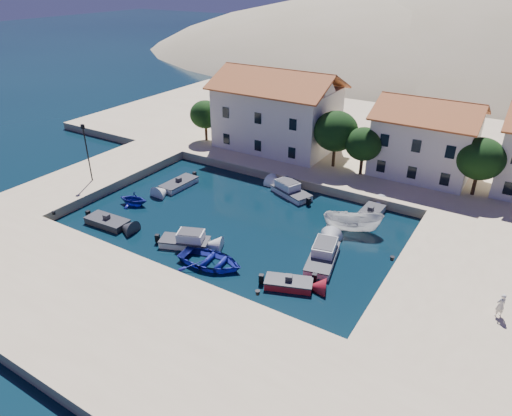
% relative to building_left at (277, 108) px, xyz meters
% --- Properties ---
extents(ground, '(400.00, 400.00, 0.00)m').
position_rel_building_left_xyz_m(ground, '(6.00, -28.00, -5.94)').
color(ground, black).
rests_on(ground, ground).
extents(quay_south, '(52.00, 12.00, 1.00)m').
position_rel_building_left_xyz_m(quay_south, '(6.00, -34.00, -5.44)').
color(quay_south, '#CCB08B').
rests_on(quay_south, ground).
extents(quay_east, '(11.00, 20.00, 1.00)m').
position_rel_building_left_xyz_m(quay_east, '(26.50, -18.00, -5.44)').
color(quay_east, '#CCB08B').
rests_on(quay_east, ground).
extents(quay_west, '(8.00, 20.00, 1.00)m').
position_rel_building_left_xyz_m(quay_west, '(-13.00, -18.00, -5.44)').
color(quay_west, '#CCB08B').
rests_on(quay_west, ground).
extents(quay_north, '(80.00, 36.00, 1.00)m').
position_rel_building_left_xyz_m(quay_north, '(8.00, 10.00, -5.44)').
color(quay_north, '#CCB08B').
rests_on(quay_north, ground).
extents(building_left, '(14.70, 9.45, 9.70)m').
position_rel_building_left_xyz_m(building_left, '(0.00, 0.00, 0.00)').
color(building_left, silver).
rests_on(building_left, quay_north).
extents(building_mid, '(10.50, 8.40, 8.30)m').
position_rel_building_left_xyz_m(building_mid, '(18.00, 1.00, -0.71)').
color(building_mid, silver).
rests_on(building_mid, quay_north).
extents(trees, '(37.30, 5.30, 6.45)m').
position_rel_building_left_xyz_m(trees, '(10.51, -2.54, -1.10)').
color(trees, '#382314').
rests_on(trees, quay_north).
extents(lamppost, '(0.35, 0.25, 6.22)m').
position_rel_building_left_xyz_m(lamppost, '(-11.50, -20.00, -1.18)').
color(lamppost, black).
rests_on(lamppost, quay_west).
extents(bollards, '(29.36, 9.56, 0.30)m').
position_rel_building_left_xyz_m(bollards, '(8.80, -24.13, -4.79)').
color(bollards, black).
rests_on(bollards, ground).
extents(motorboat_grey_sw, '(4.31, 2.08, 1.25)m').
position_rel_building_left_xyz_m(motorboat_grey_sw, '(-4.07, -24.71, -5.64)').
color(motorboat_grey_sw, '#323237').
rests_on(motorboat_grey_sw, ground).
extents(cabin_cruiser_south, '(4.60, 3.25, 1.60)m').
position_rel_building_left_xyz_m(cabin_cruiser_south, '(4.43, -23.70, -5.46)').
color(cabin_cruiser_south, silver).
rests_on(cabin_cruiser_south, ground).
extents(rowboat_south, '(5.91, 4.53, 1.14)m').
position_rel_building_left_xyz_m(rowboat_south, '(8.10, -24.90, -5.94)').
color(rowboat_south, navy).
rests_on(rowboat_south, ground).
extents(motorboat_red_se, '(3.90, 2.74, 1.25)m').
position_rel_building_left_xyz_m(motorboat_red_se, '(14.83, -24.11, -5.64)').
color(motorboat_red_se, maroon).
rests_on(motorboat_red_se, ground).
extents(cabin_cruiser_east, '(3.11, 5.39, 1.60)m').
position_rel_building_left_xyz_m(cabin_cruiser_east, '(15.59, -19.71, -5.46)').
color(cabin_cruiser_east, silver).
rests_on(cabin_cruiser_east, ground).
extents(boat_east, '(5.71, 3.90, 2.06)m').
position_rel_building_left_xyz_m(boat_east, '(15.83, -13.75, -5.94)').
color(boat_east, silver).
rests_on(boat_east, ground).
extents(motorboat_white_ne, '(1.92, 3.93, 1.25)m').
position_rel_building_left_xyz_m(motorboat_white_ne, '(16.27, -10.17, -5.64)').
color(motorboat_white_ne, silver).
rests_on(motorboat_white_ne, ground).
extents(rowboat_west, '(3.55, 3.25, 1.59)m').
position_rel_building_left_xyz_m(rowboat_west, '(-4.99, -20.42, -5.94)').
color(rowboat_west, navy).
rests_on(rowboat_west, ground).
extents(motorboat_white_west, '(2.15, 4.51, 1.25)m').
position_rel_building_left_xyz_m(motorboat_white_west, '(-3.95, -14.64, -5.64)').
color(motorboat_white_west, silver).
rests_on(motorboat_white_west, ground).
extents(cabin_cruiser_north, '(5.11, 3.65, 1.60)m').
position_rel_building_left_xyz_m(cabin_cruiser_north, '(7.61, -10.11, -5.46)').
color(cabin_cruiser_north, silver).
rests_on(cabin_cruiser_north, ground).
extents(pedestrian, '(0.77, 0.74, 1.77)m').
position_rel_building_left_xyz_m(pedestrian, '(28.56, -20.74, -4.05)').
color(pedestrian, silver).
rests_on(pedestrian, quay_east).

